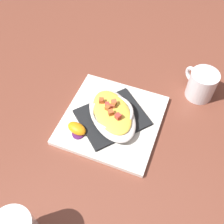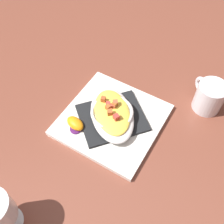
% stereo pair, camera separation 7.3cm
% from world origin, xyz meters
% --- Properties ---
extents(ground_plane, '(2.60, 2.60, 0.00)m').
position_xyz_m(ground_plane, '(0.00, 0.00, 0.00)').
color(ground_plane, brown).
extents(square_plate, '(0.29, 0.29, 0.01)m').
position_xyz_m(square_plate, '(0.00, 0.00, 0.01)').
color(square_plate, white).
rests_on(square_plate, ground_plane).
extents(folded_napkin, '(0.23, 0.23, 0.01)m').
position_xyz_m(folded_napkin, '(0.00, 0.00, 0.02)').
color(folded_napkin, black).
rests_on(folded_napkin, square_plate).
extents(gratin_dish, '(0.22, 0.20, 0.05)m').
position_xyz_m(gratin_dish, '(0.00, 0.00, 0.04)').
color(gratin_dish, silver).
rests_on(gratin_dish, folded_napkin).
extents(orange_garnish, '(0.05, 0.06, 0.02)m').
position_xyz_m(orange_garnish, '(-0.06, 0.08, 0.02)').
color(orange_garnish, '#4B1A57').
rests_on(orange_garnish, square_plate).
extents(coffee_mug, '(0.10, 0.09, 0.09)m').
position_xyz_m(coffee_mug, '(0.16, -0.23, 0.04)').
color(coffee_mug, white).
rests_on(coffee_mug, ground_plane).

